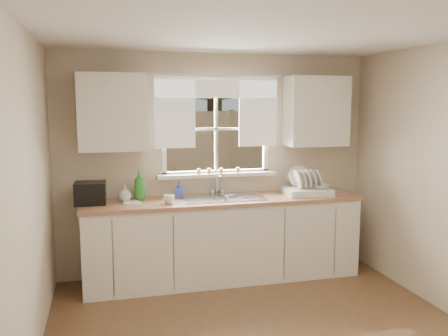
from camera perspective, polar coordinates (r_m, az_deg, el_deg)
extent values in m
cube|color=beige|center=(5.57, -0.90, -6.41)|extent=(3.60, 0.02, 1.15)
cube|color=beige|center=(5.41, -0.94, 11.85)|extent=(3.60, 0.02, 0.35)
cube|color=beige|center=(5.26, -13.79, 4.38)|extent=(1.20, 0.02, 1.00)
cube|color=beige|center=(5.81, 10.71, 4.78)|extent=(1.20, 0.02, 1.00)
cube|color=beige|center=(3.37, -23.39, -4.76)|extent=(0.02, 4.00, 2.50)
cube|color=silver|center=(3.53, 6.99, 16.80)|extent=(3.60, 4.00, 0.02)
cube|color=white|center=(5.48, -0.96, -0.52)|extent=(1.30, 0.06, 0.05)
cube|color=white|center=(5.42, -0.99, 9.99)|extent=(1.30, 0.06, 0.05)
cube|color=white|center=(5.32, -7.30, 4.58)|extent=(0.05, 0.06, 1.05)
cube|color=white|center=(5.60, 5.03, 4.77)|extent=(0.05, 0.06, 1.05)
cube|color=white|center=(5.43, -0.98, 4.71)|extent=(0.03, 0.04, 1.00)
cube|color=white|center=(5.43, -0.98, 4.71)|extent=(1.20, 0.04, 0.03)
cube|color=white|center=(5.42, -0.82, -0.82)|extent=(1.38, 0.14, 0.04)
cylinder|color=white|center=(5.35, -0.79, 11.09)|extent=(1.50, 0.02, 0.02)
cube|color=white|center=(5.26, -5.93, 6.75)|extent=(0.45, 0.02, 0.80)
cube|color=white|center=(5.48, 4.11, 6.81)|extent=(0.45, 0.02, 0.80)
cube|color=white|center=(5.35, -0.81, 9.48)|extent=(1.40, 0.02, 0.20)
cube|color=white|center=(5.31, -0.08, -8.71)|extent=(3.00, 0.62, 0.87)
cube|color=#A57352|center=(5.20, -0.08, -3.89)|extent=(3.04, 0.65, 0.04)
cube|color=white|center=(5.08, -13.27, 6.54)|extent=(0.70, 0.33, 0.80)
cube|color=white|center=(5.62, 11.06, 6.71)|extent=(0.70, 0.33, 0.80)
cube|color=beige|center=(5.72, 7.72, -0.94)|extent=(0.08, 0.01, 0.12)
cylinder|color=brown|center=(5.37, -1.80, -0.37)|extent=(0.04, 0.04, 0.06)
cylinder|color=brown|center=(5.35, -3.06, -0.41)|extent=(0.04, 0.04, 0.06)
cylinder|color=brown|center=(5.46, 1.68, -0.24)|extent=(0.04, 0.04, 0.06)
cylinder|color=brown|center=(5.40, -0.36, -0.31)|extent=(0.04, 0.04, 0.06)
cube|color=#335421|center=(10.51, -7.30, -3.00)|extent=(20.00, 10.00, 0.02)
cube|color=#816247|center=(8.41, -5.70, 0.66)|extent=(8.00, 0.10, 1.80)
cube|color=maroon|center=(11.78, -14.13, 3.49)|extent=(3.00, 3.00, 2.20)
cube|color=black|center=(11.76, -14.33, 9.57)|extent=(3.20, 3.20, 0.30)
cylinder|color=#423021|center=(11.57, -1.13, 6.13)|extent=(0.36, 0.36, 3.20)
sphere|color=#214716|center=(11.74, -1.16, 17.92)|extent=(4.00, 4.00, 4.00)
sphere|color=#214716|center=(13.10, -7.73, 19.02)|extent=(3.20, 3.20, 3.20)
cube|color=#B7B7BC|center=(5.24, -0.16, -4.47)|extent=(0.84, 0.46, 0.18)
cube|color=#B7B7BC|center=(5.22, -0.16, -3.56)|extent=(0.88, 0.50, 0.01)
cube|color=#B7B7BC|center=(5.23, -0.16, -3.83)|extent=(0.02, 0.41, 0.14)
cylinder|color=silver|center=(5.44, -0.81, -1.97)|extent=(0.03, 0.03, 0.22)
cylinder|color=silver|center=(5.35, -0.61, -0.95)|extent=(0.02, 0.18, 0.02)
sphere|color=silver|center=(5.44, -1.43, -2.83)|extent=(0.05, 0.05, 0.05)
sphere|color=silver|center=(5.47, -0.20, -2.77)|extent=(0.05, 0.05, 0.05)
cube|color=white|center=(5.50, 10.00, -2.78)|extent=(0.54, 0.42, 0.07)
cylinder|color=white|center=(5.57, 9.06, -1.03)|extent=(0.26, 0.09, 0.25)
cylinder|color=white|center=(5.44, 8.85, -1.34)|extent=(0.09, 0.22, 0.22)
cylinder|color=white|center=(5.46, 9.44, -1.32)|extent=(0.09, 0.22, 0.22)
cylinder|color=white|center=(5.48, 10.03, -1.30)|extent=(0.09, 0.22, 0.22)
cylinder|color=white|center=(5.50, 10.62, -1.28)|extent=(0.09, 0.22, 0.22)
cylinder|color=white|center=(5.52, 11.20, -1.26)|extent=(0.09, 0.22, 0.22)
imported|color=white|center=(5.51, 11.55, -2.18)|extent=(0.23, 0.23, 0.05)
imported|color=#2B832D|center=(5.17, -10.13, -2.03)|extent=(0.17, 0.17, 0.32)
imported|color=#3241BE|center=(5.25, -5.43, -2.61)|extent=(0.08, 0.09, 0.17)
imported|color=beige|center=(5.12, -11.88, -2.99)|extent=(0.15, 0.15, 0.18)
cylinder|color=silver|center=(5.03, -11.02, -4.12)|extent=(0.19, 0.19, 0.01)
imported|color=white|center=(4.96, -6.65, -3.74)|extent=(0.12, 0.12, 0.09)
cube|color=black|center=(5.08, -15.77, -2.91)|extent=(0.32, 0.28, 0.23)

